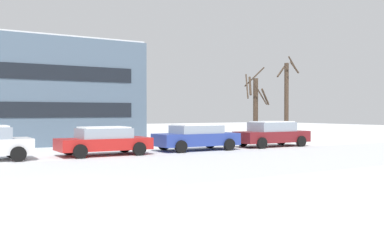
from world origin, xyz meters
The scene contains 8 objects.
ground_plane centered at (0.00, 0.00, 0.00)m, with size 120.00×120.00×0.00m, color white.
road_surface centered at (0.00, 3.14, 0.00)m, with size 80.00×8.29×0.00m.
parked_car_red centered at (4.80, 8.48, 0.70)m, with size 4.38×2.16×1.36m.
parked_car_blue centered at (10.03, 8.58, 0.73)m, with size 4.56×2.19×1.40m.
parked_car_maroon centered at (15.27, 8.48, 0.77)m, with size 4.62×2.05×1.51m.
tree_far_left centered at (19.30, 11.55, 2.98)m, with size 1.43×1.47×5.88m.
tree_far_mid centered at (16.71, 11.79, 2.44)m, with size 1.86×1.98×5.18m.
building_far_left centered at (4.53, 19.93, 3.33)m, with size 10.98×10.34×6.67m.
Camera 1 is at (-2.61, -11.94, 2.06)m, focal length 42.03 mm.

